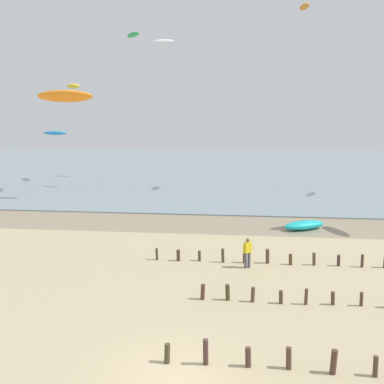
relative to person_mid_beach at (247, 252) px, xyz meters
name	(u,v)px	position (x,y,z in m)	size (l,w,h in m)	color
ground_plane	(174,376)	(-2.54, -10.73, -0.92)	(160.00, 160.00, 0.00)	tan
wet_sand_strip	(213,224)	(-2.54, 9.64, -0.91)	(120.00, 5.90, 0.01)	gray
sea	(227,166)	(-2.54, 47.59, -0.87)	(160.00, 70.00, 0.10)	gray
groyne_mid	(331,298)	(3.67, -4.54, -0.57)	(12.05, 0.34, 0.79)	#4A3125
groyne_far	(349,260)	(5.70, 0.83, -0.55)	(22.20, 0.35, 0.87)	#3F3725
person_mid_beach	(247,252)	(0.00, 0.00, 0.00)	(0.51, 0.37, 1.71)	#4C4C56
grounded_kite	(304,225)	(4.31, 8.82, -0.58)	(3.34, 1.20, 0.67)	#19B2B7
kite_aloft_2	(163,41)	(-10.38, 33.65, 16.50)	(2.67, 0.86, 0.43)	white
kite_aloft_4	(55,133)	(-18.38, 17.82, 5.70)	(2.41, 0.77, 0.39)	#2384D1
kite_aloft_6	(133,35)	(-13.37, 30.04, 16.73)	(3.17, 1.01, 0.51)	green
kite_aloft_8	(304,7)	(5.77, 25.37, 18.35)	(2.64, 0.85, 0.42)	orange
kite_aloft_9	(65,96)	(-10.66, 1.45, 8.55)	(3.39, 1.09, 0.54)	orange
kite_aloft_11	(73,86)	(-18.12, 22.42, 10.38)	(3.32, 1.06, 0.53)	yellow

